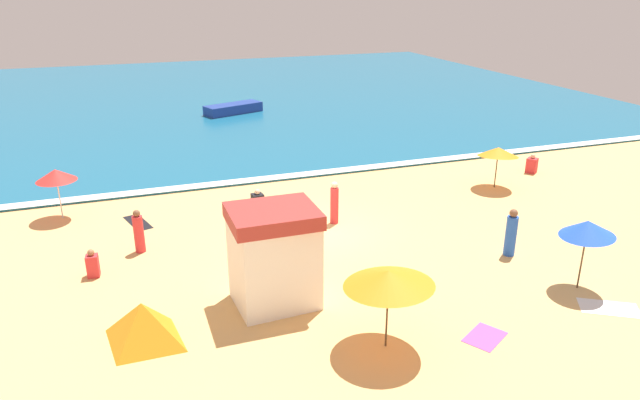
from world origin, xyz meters
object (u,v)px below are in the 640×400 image
beach_umbrella_5 (498,152)px  beach_umbrella_0 (588,228)px  beach_umbrella_4 (389,278)px  beachgoer_8 (334,203)px  beachgoer_0 (532,165)px  beach_tent (143,322)px  beachgoer_9 (93,265)px  beach_umbrella_2 (56,175)px  lifeguard_cabana (274,256)px  beachgoer_1 (139,232)px  beachgoer_6 (258,201)px  beachgoer_4 (511,234)px  small_boat_0 (233,109)px

beach_umbrella_5 → beach_umbrella_0: bearing=-109.8°
beach_umbrella_0 → beach_umbrella_4: (-6.82, -0.78, -0.02)m
beach_umbrella_5 → beachgoer_8: beach_umbrella_5 is taller
beach_umbrella_4 → beachgoer_0: 16.78m
beach_tent → beachgoer_8: 9.36m
beach_tent → beachgoer_8: bearing=37.6°
beach_umbrella_0 → beachgoer_9: bearing=157.7°
beach_umbrella_2 → beach_umbrella_5: (18.21, -2.60, -0.12)m
beach_umbrella_2 → beach_tent: bearing=-75.6°
beach_tent → beach_umbrella_0: bearing=-6.7°
beach_umbrella_0 → beach_tent: 12.77m
lifeguard_cabana → beachgoer_9: lifeguard_cabana is taller
beach_umbrella_0 → beachgoer_1: (-12.40, 7.05, -1.25)m
beachgoer_6 → beach_umbrella_5: bearing=-5.1°
beachgoer_4 → lifeguard_cabana: bearing=-177.5°
small_boat_0 → beach_tent: bearing=-106.3°
beachgoer_1 → beachgoer_0: bearing=8.6°
beach_umbrella_5 → beach_tent: size_ratio=1.01×
beach_umbrella_4 → beachgoer_1: (-5.58, 7.84, -1.23)m
beachgoer_1 → beachgoer_9: size_ratio=1.65×
beachgoer_1 → beach_tent: bearing=-92.2°
beach_umbrella_0 → beach_tent: (-12.61, 1.48, -1.40)m
small_boat_0 → beach_umbrella_2: bearing=-121.8°
lifeguard_cabana → beach_umbrella_5: (12.00, 6.38, 0.17)m
beach_umbrella_2 → beachgoer_0: beach_umbrella_2 is taller
beach_umbrella_5 → beachgoer_6: size_ratio=2.84×
beach_umbrella_2 → beachgoer_6: size_ratio=2.37×
beach_umbrella_2 → beachgoer_1: bearing=-56.9°
beach_tent → small_boat_0: beach_tent is taller
beachgoer_1 → lifeguard_cabana: bearing=-54.0°
beachgoer_8 → lifeguard_cabana: bearing=-126.9°
beachgoer_8 → beachgoer_9: beachgoer_8 is taller
beachgoer_1 → small_boat_0: (7.42, 20.51, -0.29)m
beach_tent → small_boat_0: size_ratio=0.58×
beach_umbrella_5 → lifeguard_cabana: bearing=-152.0°
lifeguard_cabana → beach_tent: 3.90m
beach_umbrella_4 → beach_umbrella_2: bearing=124.7°
beach_umbrella_5 → beach_tent: beach_umbrella_5 is taller
beachgoer_8 → beachgoer_9: 8.84m
beachgoer_1 → beachgoer_8: 7.20m
beach_umbrella_0 → beachgoer_9: (-13.90, 5.69, -1.56)m
beach_tent → beachgoer_4: bearing=5.4°
beach_umbrella_4 → beachgoer_8: size_ratio=1.86×
beach_umbrella_4 → beachgoer_0: size_ratio=3.32×
beach_umbrella_2 → beachgoer_0: bearing=-3.7°
beach_umbrella_4 → beach_tent: 6.37m
beach_tent → beachgoer_6: (4.98, 8.10, -0.21)m
beach_umbrella_2 → beachgoer_9: size_ratio=2.20×
beach_umbrella_5 → beachgoer_4: bearing=-121.4°
lifeguard_cabana → beachgoer_1: (-3.49, 4.81, -0.77)m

